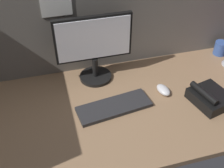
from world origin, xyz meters
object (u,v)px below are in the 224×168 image
object	(u,v)px
monitor	(94,46)
mug_ceramic_blue	(221,48)
keyboard	(114,107)
mouse	(163,90)
desk_phone	(210,97)

from	to	relation	value
monitor	mug_ceramic_blue	bearing A→B (deg)	1.79
monitor	keyboard	size ratio (longest dim) A/B	1.10
mouse	desk_phone	size ratio (longest dim) A/B	0.43
monitor	mug_ceramic_blue	distance (cm)	83.34
monitor	keyboard	xyz separation A→B (cm)	(3.40, -27.30, -19.69)
monitor	mouse	distance (cm)	43.48
mouse	desk_phone	world-z (taller)	desk_phone
keyboard	mug_ceramic_blue	distance (cm)	83.83
keyboard	desk_phone	bearing A→B (deg)	-17.52
mug_ceramic_blue	desk_phone	distance (cm)	48.90
mug_ceramic_blue	desk_phone	world-z (taller)	desk_phone
mug_ceramic_blue	desk_phone	size ratio (longest dim) A/B	0.49
monitor	keyboard	distance (cm)	33.82
monitor	desk_phone	distance (cm)	65.03
monitor	keyboard	bearing A→B (deg)	-82.90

